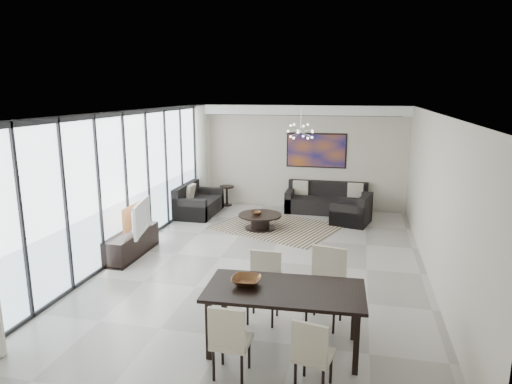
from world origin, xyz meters
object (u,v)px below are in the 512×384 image
(tv_console, at_px, (132,243))
(dining_table, at_px, (285,295))
(sofa_main, at_px, (327,202))
(television, at_px, (136,217))
(coffee_table, at_px, (260,221))

(tv_console, xyz_separation_m, dining_table, (3.59, -2.73, 0.50))
(sofa_main, relative_size, television, 1.97)
(coffee_table, relative_size, television, 0.93)
(sofa_main, relative_size, tv_console, 1.38)
(television, relative_size, dining_table, 0.55)
(tv_console, bearing_deg, dining_table, -37.20)
(television, height_order, dining_table, television)
(sofa_main, xyz_separation_m, tv_console, (-3.62, -4.34, -0.02))
(sofa_main, height_order, tv_console, sofa_main)
(sofa_main, distance_m, tv_console, 5.65)
(dining_table, bearing_deg, television, 142.00)
(coffee_table, distance_m, tv_console, 3.20)
(coffee_table, bearing_deg, tv_console, -132.49)
(tv_console, distance_m, television, 0.60)
(coffee_table, distance_m, television, 3.19)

